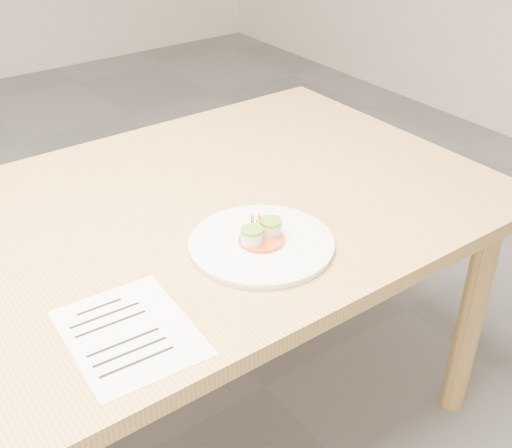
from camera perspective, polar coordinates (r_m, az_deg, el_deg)
dining_table at (r=1.47m, az=-20.54°, el=-5.95°), size 2.40×1.00×0.75m
dinner_plate at (r=1.40m, az=0.50°, el=-1.67°), size 0.32×0.32×0.08m
recipe_sheet at (r=1.20m, az=-11.21°, el=-9.44°), size 0.23×0.29×0.00m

